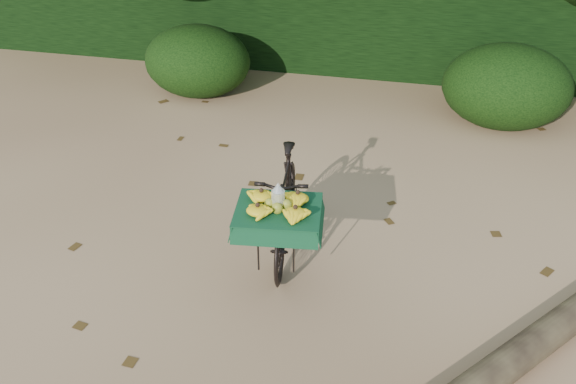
# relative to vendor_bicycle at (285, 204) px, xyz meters

# --- Properties ---
(ground) EXTENTS (80.00, 80.00, 0.00)m
(ground) POSITION_rel_vendor_bicycle_xyz_m (0.78, -0.70, -0.52)
(ground) COLOR tan
(ground) RESTS_ON ground
(vendor_bicycle) EXTENTS (0.81, 1.81, 1.02)m
(vendor_bicycle) POSITION_rel_vendor_bicycle_xyz_m (0.00, 0.00, 0.00)
(vendor_bicycle) COLOR black
(vendor_bicycle) RESTS_ON ground
(fallen_log) EXTENTS (2.60, 2.99, 0.27)m
(fallen_log) POSITION_rel_vendor_bicycle_xyz_m (1.92, -1.34, -0.39)
(fallen_log) COLOR brown
(fallen_log) RESTS_ON ground
(hedge_backdrop) EXTENTS (26.00, 1.80, 1.80)m
(hedge_backdrop) POSITION_rel_vendor_bicycle_xyz_m (0.78, 5.60, 0.38)
(hedge_backdrop) COLOR black
(hedge_backdrop) RESTS_ON ground
(bush_clumps) EXTENTS (8.80, 1.70, 0.90)m
(bush_clumps) POSITION_rel_vendor_bicycle_xyz_m (1.28, 3.60, -0.07)
(bush_clumps) COLOR black
(bush_clumps) RESTS_ON ground
(leaf_litter) EXTENTS (7.00, 7.30, 0.01)m
(leaf_litter) POSITION_rel_vendor_bicycle_xyz_m (0.78, -0.05, -0.51)
(leaf_litter) COLOR #4C3314
(leaf_litter) RESTS_ON ground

